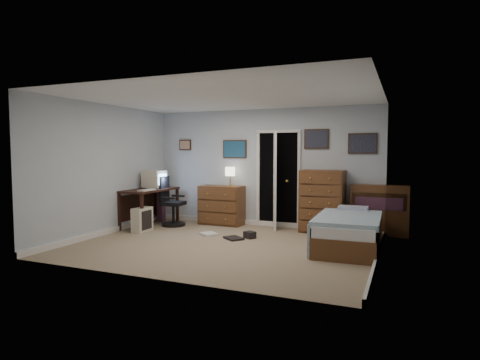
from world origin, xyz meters
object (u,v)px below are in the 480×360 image
computer_desk (146,197)px  office_chair (171,207)px  tall_dresser (322,201)px  bed (348,231)px  low_dresser (222,205)px

computer_desk → office_chair: 0.56m
computer_desk → tall_dresser: (3.63, 0.77, -0.00)m
computer_desk → bed: (4.28, -0.44, -0.33)m
computer_desk → low_dresser: bearing=29.4°
office_chair → low_dresser: (0.96, 0.56, 0.01)m
tall_dresser → low_dresser: bearing=-178.8°
tall_dresser → bed: (0.65, -1.20, -0.33)m
tall_dresser → bed: size_ratio=0.65×
computer_desk → tall_dresser: bearing=12.3°
office_chair → tall_dresser: bearing=4.3°
office_chair → tall_dresser: tall_dresser is taller
office_chair → low_dresser: size_ratio=1.11×
computer_desk → low_dresser: low_dresser is taller
tall_dresser → bed: tall_dresser is taller
computer_desk → bed: bearing=-5.4°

